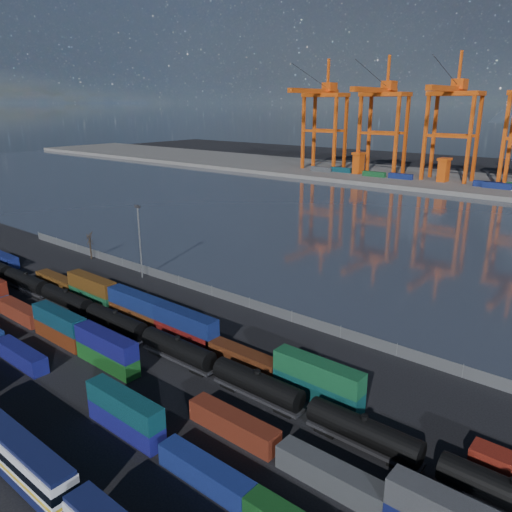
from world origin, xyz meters
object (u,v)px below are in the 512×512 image
Objects in this scene: passenger_train at (6,446)px; tanker_string at (145,335)px; bare_tree at (90,245)px; gantry_cranes at (494,104)px.

passenger_train is 29.02m from tanker_string.
bare_tree is (-59.49, 48.68, 1.00)m from passenger_train.
bare_tree reaches higher than tanker_string.
gantry_cranes is at bearing 91.44° from tanker_string.
passenger_train is 76.88m from bare_tree.
passenger_train is 0.38× the size of gantry_cranes.
bare_tree is 0.04× the size of gantry_cranes.
gantry_cranes is (-15.62, 225.29, 34.60)m from passenger_train.
passenger_train is at bearing -68.51° from tanker_string.
bare_tree is at bearing -103.95° from gantry_cranes.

